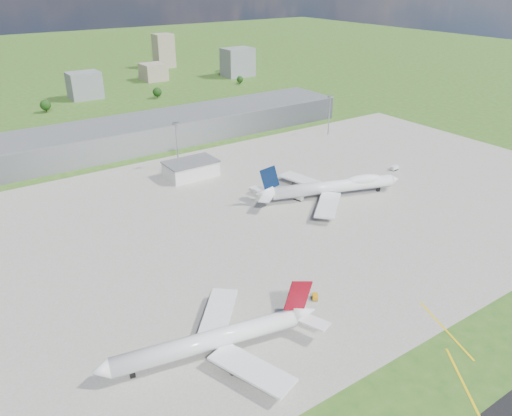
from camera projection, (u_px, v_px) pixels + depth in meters
ground at (137, 154)px, 296.40m from camera, size 1400.00×1400.00×0.00m
apron at (255, 218)px, 219.67m from camera, size 360.00×190.00×0.08m
terminal at (126, 136)px, 304.33m from camera, size 300.00×42.00×15.00m
ops_building at (191, 169)px, 262.59m from camera, size 26.00×16.00×8.00m
mast_center at (177, 137)px, 267.85m from camera, size 3.50×2.00×25.90m
mast_east at (330, 108)px, 324.05m from camera, size 3.50×2.00×25.90m
airliner_red_twin at (216, 340)px, 140.29m from camera, size 65.47×50.36×18.07m
airliner_blue_quad at (333, 187)px, 238.06m from camera, size 71.40×54.66×19.20m
tug_yellow at (315, 297)px, 165.30m from camera, size 3.39×3.60×1.62m
van_white_near at (298, 198)px, 236.35m from camera, size 3.30×5.08×2.41m
van_white_far at (395, 168)px, 271.87m from camera, size 4.89×2.60×2.46m
bldg_c at (85, 85)px, 420.90m from camera, size 26.00×20.00×22.00m
bldg_ce at (153, 72)px, 492.82m from camera, size 22.00×24.00×16.00m
bldg_e at (238, 62)px, 508.80m from camera, size 30.00×22.00×28.00m
bldg_tall_e at (164, 51)px, 553.59m from camera, size 20.00×18.00×36.00m
tree_c at (45, 105)px, 380.37m from camera, size 8.10×8.10×9.90m
tree_e at (157, 92)px, 422.78m from camera, size 7.65×7.65×9.35m
tree_far_e at (240, 79)px, 476.63m from camera, size 6.30×6.30×7.70m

